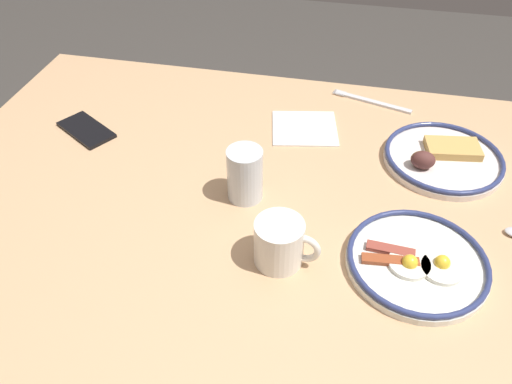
# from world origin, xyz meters

# --- Properties ---
(dining_table) EXTENTS (1.47, 0.99, 0.75)m
(dining_table) POSITION_xyz_m (0.00, 0.00, 0.67)
(dining_table) COLOR tan
(dining_table) RESTS_ON ground_plane
(plate_near_main) EXTENTS (0.25, 0.25, 0.05)m
(plate_near_main) POSITION_xyz_m (-0.32, -0.20, 0.76)
(plate_near_main) COLOR silver
(plate_near_main) RESTS_ON dining_table
(plate_center_pancakes) EXTENTS (0.24, 0.24, 0.04)m
(plate_center_pancakes) POSITION_xyz_m (-0.26, 0.11, 0.76)
(plate_center_pancakes) COLOR white
(plate_center_pancakes) RESTS_ON dining_table
(coffee_mug) EXTENTS (0.12, 0.09, 0.09)m
(coffee_mug) POSITION_xyz_m (-0.03, 0.14, 0.79)
(coffee_mug) COLOR white
(coffee_mug) RESTS_ON dining_table
(drinking_glass) EXTENTS (0.07, 0.07, 0.11)m
(drinking_glass) POSITION_xyz_m (0.07, -0.01, 0.80)
(drinking_glass) COLOR silver
(drinking_glass) RESTS_ON dining_table
(cell_phone) EXTENTS (0.16, 0.14, 0.01)m
(cell_phone) POSITION_xyz_m (0.48, -0.15, 0.75)
(cell_phone) COLOR black
(cell_phone) RESTS_ON dining_table
(paper_napkin) EXTENTS (0.17, 0.17, 0.00)m
(paper_napkin) POSITION_xyz_m (-0.02, -0.26, 0.75)
(paper_napkin) COLOR white
(paper_napkin) RESTS_ON dining_table
(fork_near) EXTENTS (0.20, 0.07, 0.01)m
(fork_near) POSITION_xyz_m (-0.17, -0.42, 0.75)
(fork_near) COLOR silver
(fork_near) RESTS_ON dining_table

